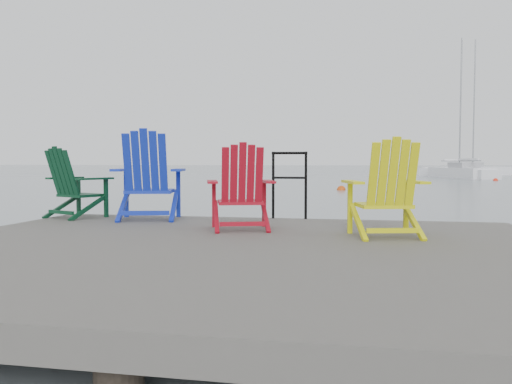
% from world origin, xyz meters
% --- Properties ---
extents(ground, '(400.00, 400.00, 0.00)m').
position_xyz_m(ground, '(0.00, 0.00, 0.00)').
color(ground, slate).
rests_on(ground, ground).
extents(dock, '(6.00, 5.00, 1.40)m').
position_xyz_m(dock, '(0.00, 0.00, 0.35)').
color(dock, '#2C2927').
rests_on(dock, ground).
extents(handrail, '(0.48, 0.04, 0.90)m').
position_xyz_m(handrail, '(0.25, 2.45, 1.04)').
color(handrail, black).
rests_on(handrail, dock).
extents(chair_green, '(0.90, 0.87, 0.93)m').
position_xyz_m(chair_green, '(-2.65, 1.99, 0.97)').
color(chair_green, black).
rests_on(chair_green, dock).
extents(chair_blue, '(1.05, 0.99, 1.14)m').
position_xyz_m(chair_blue, '(-1.56, 1.95, 1.07)').
color(chair_blue, '#1026AD').
rests_on(chair_blue, dock).
extents(chair_red, '(0.88, 0.84, 0.94)m').
position_xyz_m(chair_red, '(-0.12, 1.14, 0.97)').
color(chair_red, maroon).
rests_on(chair_red, dock).
extents(chair_yellow, '(0.89, 0.84, 0.97)m').
position_xyz_m(chair_yellow, '(1.46, 0.86, 0.99)').
color(chair_yellow, '#D4D30B').
rests_on(chair_yellow, dock).
extents(sailboat_near, '(4.28, 8.50, 11.38)m').
position_xyz_m(sailboat_near, '(8.88, 40.70, 0.36)').
color(sailboat_near, white).
rests_on(sailboat_near, ground).
extents(sailboat_mid, '(8.99, 7.82, 12.98)m').
position_xyz_m(sailboat_mid, '(10.91, 49.11, 0.35)').
color(sailboat_mid, white).
rests_on(sailboat_mid, ground).
extents(buoy_b, '(0.40, 0.40, 0.40)m').
position_xyz_m(buoy_b, '(0.24, 19.82, 0.00)').
color(buoy_b, '#C8440B').
rests_on(buoy_b, ground).
extents(buoy_d, '(0.33, 0.33, 0.33)m').
position_xyz_m(buoy_d, '(9.97, 34.27, 0.00)').
color(buoy_d, red).
rests_on(buoy_d, ground).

